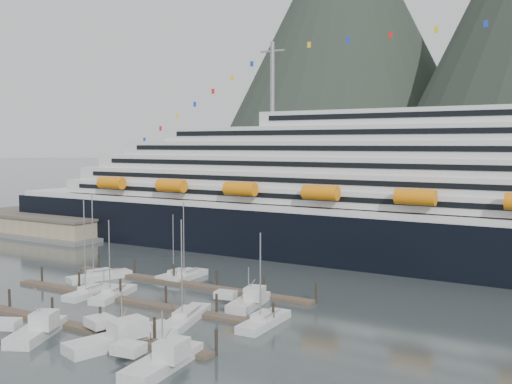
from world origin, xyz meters
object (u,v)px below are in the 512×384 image
sailboat_a (90,293)px  sailboat_f (187,276)px  sailboat_b (100,277)px  trawler_b (36,330)px  trawler_e (248,301)px  sailboat_c (114,295)px  trawler_d (162,360)px  sailboat_e (177,275)px  trawler_c (121,336)px  cruise_ship (453,205)px  sailboat_h (264,322)px  sailboat_d (186,319)px  warehouse (43,225)px

sailboat_a → sailboat_f: bearing=-22.7°
sailboat_a → sailboat_b: 11.41m
sailboat_f → trawler_b: 35.23m
sailboat_a → trawler_e: 25.54m
sailboat_c → trawler_d: size_ratio=1.08×
trawler_e → sailboat_b: bearing=78.0°
sailboat_c → sailboat_f: size_ratio=0.90×
sailboat_e → trawler_c: size_ratio=0.82×
cruise_ship → sailboat_h: bearing=-103.1°
sailboat_c → cruise_ship: bearing=-53.0°
sailboat_h → trawler_b: bearing=128.4°
cruise_ship → sailboat_d: cruise_ship is taller
sailboat_d → sailboat_h: sailboat_d is taller
sailboat_f → sailboat_h: bearing=-126.1°
cruise_ship → warehouse: 103.31m
sailboat_a → sailboat_b: size_ratio=1.01×
warehouse → sailboat_h: sailboat_h is taller
sailboat_d → cruise_ship: bearing=-37.6°
trawler_e → sailboat_e: bearing=55.6°
trawler_c → trawler_e: trawler_c is taller
sailboat_h → sailboat_b: bearing=75.9°
sailboat_c → sailboat_a: bearing=89.5°
sailboat_f → trawler_d: (23.59, -35.01, 0.45)m
warehouse → sailboat_c: size_ratio=3.62×
cruise_ship → trawler_d: (-13.80, -69.96, -11.16)m
cruise_ship → sailboat_a: size_ratio=13.46×
warehouse → trawler_e: (83.31, -31.80, -1.41)m
cruise_ship → warehouse: cruise_ship is taller
trawler_e → sailboat_d: bearing=154.7°
sailboat_b → sailboat_c: bearing=-106.4°
sailboat_b → trawler_d: (36.39, -26.64, 0.43)m
sailboat_d → sailboat_e: bearing=24.8°
sailboat_d → trawler_c: sailboat_d is taller
sailboat_b → trawler_c: size_ratio=1.09×
sailboat_f → trawler_e: bearing=-120.6°
sailboat_f → sailboat_a: bearing=158.8°
trawler_d → sailboat_f: bearing=27.0°
warehouse → trawler_e: 89.18m
trawler_c → sailboat_f: bearing=40.8°
warehouse → trawler_e: bearing=-20.9°
sailboat_b → trawler_c: 35.75m
sailboat_a → sailboat_b: bearing=33.8°
sailboat_d → sailboat_h: (9.76, 4.02, 0.00)m
warehouse → sailboat_h: (90.00, -38.56, -1.81)m
trawler_c → trawler_d: (9.12, -3.53, -0.02)m
cruise_ship → sailboat_h: size_ratio=16.26×
sailboat_a → sailboat_f: 18.25m
sailboat_h → trawler_e: size_ratio=1.27×
sailboat_b → trawler_b: sailboat_b is taller
sailboat_b → trawler_e: (31.47, -1.43, 0.39)m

